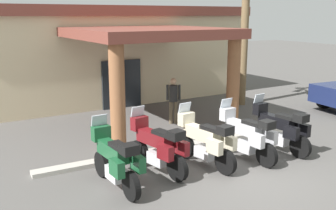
# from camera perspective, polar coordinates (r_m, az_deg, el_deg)

# --- Properties ---
(ground_plane) EXTENTS (80.00, 80.00, 0.00)m
(ground_plane) POSITION_cam_1_polar(r_m,az_deg,el_deg) (10.29, 11.65, -9.97)
(ground_plane) COLOR #514F4C
(motel_building) EXTENTS (14.48, 11.23, 4.39)m
(motel_building) POSITION_cam_1_polar(r_m,az_deg,el_deg) (19.24, -10.21, 7.73)
(motel_building) COLOR beige
(motel_building) RESTS_ON ground_plane
(motorcycle_green) EXTENTS (0.73, 2.21, 1.61)m
(motorcycle_green) POSITION_cam_1_polar(r_m,az_deg,el_deg) (9.16, -7.73, -8.04)
(motorcycle_green) COLOR black
(motorcycle_green) RESTS_ON ground_plane
(motorcycle_maroon) EXTENTS (0.91, 2.19, 1.61)m
(motorcycle_maroon) POSITION_cam_1_polar(r_m,az_deg,el_deg) (9.99, -1.49, -6.11)
(motorcycle_maroon) COLOR black
(motorcycle_maroon) RESTS_ON ground_plane
(motorcycle_cream) EXTENTS (0.85, 2.20, 1.61)m
(motorcycle_cream) POSITION_cam_1_polar(r_m,az_deg,el_deg) (10.43, 5.54, -5.32)
(motorcycle_cream) COLOR black
(motorcycle_cream) RESTS_ON ground_plane
(motorcycle_silver) EXTENTS (0.76, 2.21, 1.61)m
(motorcycle_silver) POSITION_cam_1_polar(r_m,az_deg,el_deg) (11.10, 11.52, -4.39)
(motorcycle_silver) COLOR black
(motorcycle_silver) RESTS_ON ground_plane
(motorcycle_black) EXTENTS (0.76, 2.21, 1.61)m
(motorcycle_black) POSITION_cam_1_polar(r_m,az_deg,el_deg) (11.99, 16.16, -3.33)
(motorcycle_black) COLOR black
(motorcycle_black) RESTS_ON ground_plane
(pedestrian) EXTENTS (0.48, 0.32, 1.73)m
(pedestrian) POSITION_cam_1_polar(r_m,az_deg,el_deg) (14.34, 0.80, 1.12)
(pedestrian) COLOR brown
(pedestrian) RESTS_ON ground_plane
(curb_strip) EXTENTS (8.53, 0.36, 0.12)m
(curb_strip) POSITION_cam_1_polar(r_m,az_deg,el_deg) (11.83, 1.35, -6.27)
(curb_strip) COLOR #ADA89E
(curb_strip) RESTS_ON ground_plane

